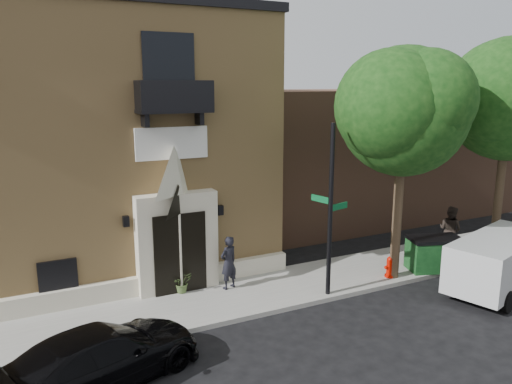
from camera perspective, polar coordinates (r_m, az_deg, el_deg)
ground at (r=14.81m, az=-1.60°, el=-14.63°), size 120.00×120.00×0.00m
sidewalk at (r=16.39m, az=-0.62°, el=-11.57°), size 42.00×3.00×0.15m
church at (r=20.22m, az=-19.20°, el=5.72°), size 12.20×11.01×9.30m
neighbour_building at (r=27.57m, az=13.33°, el=4.64°), size 18.00×8.00×6.40m
street_tree_left at (r=16.93m, az=16.83°, el=8.93°), size 4.97×4.38×7.77m
street_tree_mid at (r=20.65m, az=27.23°, el=9.53°), size 5.21×4.64×8.25m
black_sedan at (r=12.33m, az=-17.18°, el=-17.52°), size 5.10×3.43×1.37m
cargo_van at (r=18.44m, az=26.21°, el=-6.97°), size 4.80×3.02×1.83m
street_sign at (r=15.54m, az=8.49°, el=-2.11°), size 0.99×0.84×5.42m
fire_hydrant at (r=18.02m, az=15.06°, el=-8.26°), size 0.42×0.34×0.74m
dumpster at (r=19.09m, az=19.69°, el=-6.60°), size 2.09×1.58×1.21m
planter at (r=16.38m, az=-8.45°, el=-10.17°), size 0.67×0.60×0.67m
pedestrian_near at (r=16.34m, az=-3.16°, el=-8.05°), size 0.75×0.61×1.76m
pedestrian_far at (r=21.05m, az=21.31°, el=-4.04°), size 0.89×1.04×1.89m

